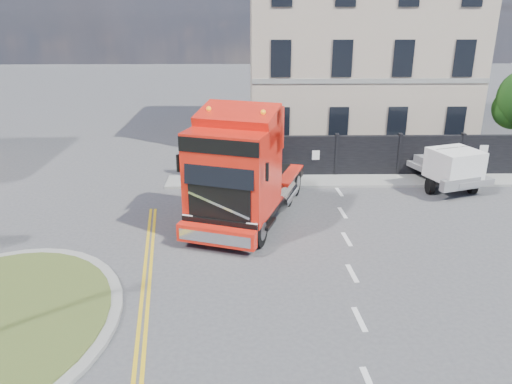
{
  "coord_description": "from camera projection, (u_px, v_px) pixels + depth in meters",
  "views": [
    {
      "loc": [
        -0.25,
        -13.84,
        7.68
      ],
      "look_at": [
        0.04,
        2.0,
        1.8
      ],
      "focal_mm": 35.0,
      "sensor_mm": 36.0,
      "label": 1
    }
  ],
  "objects": [
    {
      "name": "hoarding_fence",
      "position": [
        389.0,
        156.0,
        23.85
      ],
      "size": [
        18.8,
        0.25,
        2.0
      ],
      "color": "black",
      "rests_on": "ground"
    },
    {
      "name": "pavement_far",
      "position": [
        381.0,
        181.0,
        23.32
      ],
      "size": [
        20.0,
        1.6,
        0.12
      ],
      "primitive_type": "cube",
      "color": "gray",
      "rests_on": "ground"
    },
    {
      "name": "georgian_building",
      "position": [
        353.0,
        42.0,
        29.21
      ],
      "size": [
        12.3,
        10.3,
        12.8
      ],
      "color": "#B0A08C",
      "rests_on": "ground"
    },
    {
      "name": "ground",
      "position": [
        256.0,
        268.0,
        15.65
      ],
      "size": [
        120.0,
        120.0,
        0.0
      ],
      "primitive_type": "plane",
      "color": "#424244",
      "rests_on": "ground"
    },
    {
      "name": "truck",
      "position": [
        240.0,
        175.0,
        18.15
      ],
      "size": [
        4.89,
        7.77,
        4.37
      ],
      "rotation": [
        0.0,
        0.0,
        -0.33
      ],
      "color": "black",
      "rests_on": "ground"
    },
    {
      "name": "flatbed_pickup",
      "position": [
        448.0,
        166.0,
        22.07
      ],
      "size": [
        3.3,
        5.16,
        1.97
      ],
      "rotation": [
        0.0,
        0.0,
        0.33
      ],
      "color": "slate",
      "rests_on": "ground"
    }
  ]
}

